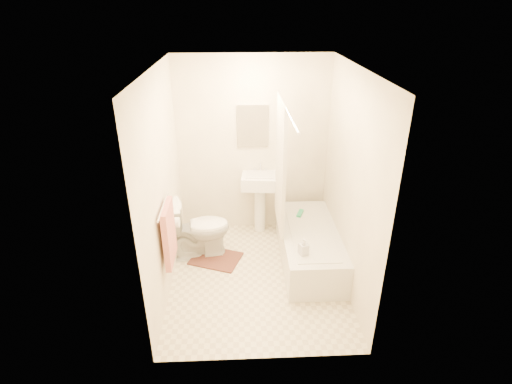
{
  "coord_description": "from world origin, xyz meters",
  "views": [
    {
      "loc": [
        -0.19,
        -3.83,
        2.99
      ],
      "look_at": [
        0.0,
        0.25,
        1.0
      ],
      "focal_mm": 28.0,
      "sensor_mm": 36.0,
      "label": 1
    }
  ],
  "objects_px": {
    "soap_bottle": "(304,247)",
    "bathtub": "(309,246)",
    "sink": "(260,201)",
    "bath_mat": "(216,258)",
    "toilet": "(199,228)"
  },
  "relations": [
    {
      "from": "toilet",
      "to": "bathtub",
      "type": "height_order",
      "value": "toilet"
    },
    {
      "from": "sink",
      "to": "soap_bottle",
      "type": "relative_size",
      "value": 4.65
    },
    {
      "from": "soap_bottle",
      "to": "bathtub",
      "type": "bearing_deg",
      "value": 72.25
    },
    {
      "from": "bath_mat",
      "to": "toilet",
      "type": "bearing_deg",
      "value": 148.05
    },
    {
      "from": "toilet",
      "to": "soap_bottle",
      "type": "bearing_deg",
      "value": -128.97
    },
    {
      "from": "bathtub",
      "to": "bath_mat",
      "type": "relative_size",
      "value": 2.61
    },
    {
      "from": "sink",
      "to": "toilet",
      "type": "bearing_deg",
      "value": -139.41
    },
    {
      "from": "sink",
      "to": "bathtub",
      "type": "height_order",
      "value": "sink"
    },
    {
      "from": "toilet",
      "to": "soap_bottle",
      "type": "distance_m",
      "value": 1.41
    },
    {
      "from": "toilet",
      "to": "soap_bottle",
      "type": "relative_size",
      "value": 3.84
    },
    {
      "from": "sink",
      "to": "bath_mat",
      "type": "relative_size",
      "value": 1.59
    },
    {
      "from": "toilet",
      "to": "bath_mat",
      "type": "bearing_deg",
      "value": -130.79
    },
    {
      "from": "bath_mat",
      "to": "soap_bottle",
      "type": "height_order",
      "value": "soap_bottle"
    },
    {
      "from": "bathtub",
      "to": "soap_bottle",
      "type": "xyz_separation_m",
      "value": [
        -0.16,
        -0.5,
        0.32
      ]
    },
    {
      "from": "sink",
      "to": "bathtub",
      "type": "distance_m",
      "value": 0.98
    }
  ]
}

